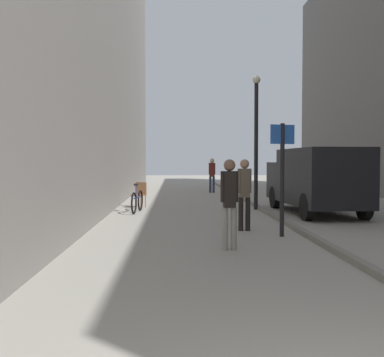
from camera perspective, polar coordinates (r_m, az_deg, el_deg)
name	(u,v)px	position (r m, az deg, el deg)	size (l,w,h in m)	color
ground_plane	(221,216)	(14.64, 3.58, -4.62)	(80.00, 80.00, 0.00)	gray
kerb_strip	(270,213)	(14.88, 9.66, -4.31)	(0.16, 40.00, 0.12)	slate
pedestrian_main_foreground	(229,198)	(8.97, 4.68, -2.40)	(0.35, 0.23, 1.78)	gray
pedestrian_mid_block	(212,173)	(24.96, 2.50, 0.71)	(0.37, 0.24, 1.87)	#2D3851
pedestrian_far_crossing	(244,190)	(11.46, 6.55, -1.38)	(0.35, 0.23, 1.78)	black
delivery_van	(315,178)	(15.61, 15.10, 0.00)	(2.15, 5.21, 2.13)	black
street_sign_post	(282,170)	(10.69, 11.16, 1.11)	(0.59, 0.18, 2.60)	black
lamp_post	(256,133)	(16.54, 7.99, 5.59)	(0.28, 0.28, 4.76)	black
bicycle_leaning	(137,201)	(15.57, -6.84, -2.81)	(0.28, 1.76, 0.98)	black
cafe_chair_near_window	(140,193)	(17.15, -6.53, -1.79)	(0.58, 0.58, 0.94)	brown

